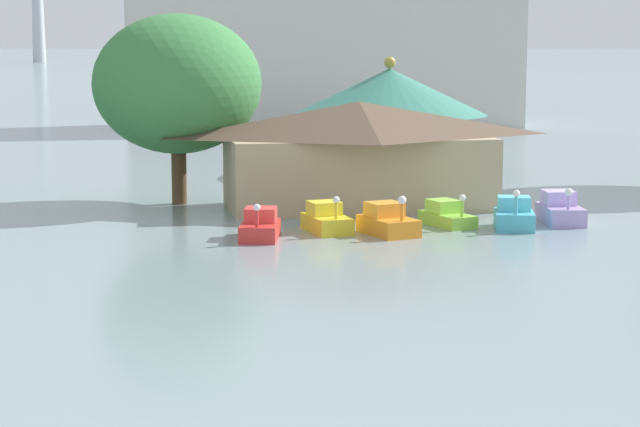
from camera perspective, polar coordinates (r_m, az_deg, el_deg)
pedal_boat_red at (r=46.80m, az=-3.01°, el=-0.66°), size 2.09×3.04×1.62m
pedal_boat_yellow at (r=48.33m, az=0.33°, el=-0.33°), size 1.92×2.84×1.68m
pedal_boat_orange at (r=47.84m, az=3.40°, el=-0.41°), size 2.30×3.12×1.78m
pedal_boat_lime at (r=50.34m, az=6.34°, el=-0.10°), size 2.07×3.10×1.53m
pedal_boat_cyan at (r=49.89m, az=9.68°, el=-0.12°), size 2.24×2.76×1.83m
pedal_boat_lavender at (r=51.79m, az=11.91°, el=0.16°), size 1.86×3.05×1.73m
boathouse at (r=55.12m, az=1.95°, el=3.08°), size 13.60×6.63×5.15m
green_roof_pavilion at (r=68.99m, az=3.49°, el=4.94°), size 11.81×11.81×7.08m
shoreline_tree_mid at (r=56.59m, az=-7.15°, el=6.43°), size 8.28×8.28×9.36m
background_building_block at (r=107.12m, az=0.06°, el=8.56°), size 36.55×12.34×15.62m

